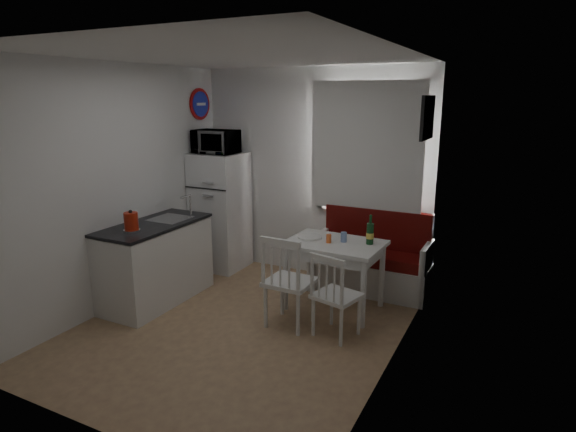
{
  "coord_description": "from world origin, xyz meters",
  "views": [
    {
      "loc": [
        2.4,
        -3.73,
        2.26
      ],
      "look_at": [
        0.27,
        0.5,
        1.07
      ],
      "focal_mm": 30.0,
      "sensor_mm": 36.0,
      "label": 1
    }
  ],
  "objects_px": {
    "microwave": "(216,142)",
    "chair_right": "(334,288)",
    "kitchen_counter": "(156,262)",
    "kettle": "(131,222)",
    "dining_table": "(335,250)",
    "chair_left": "(285,273)",
    "wine_bottle": "(370,230)",
    "fridge": "(220,211)",
    "bench": "(372,265)"
  },
  "relations": [
    {
      "from": "kitchen_counter",
      "to": "chair_right",
      "type": "bearing_deg",
      "value": 1.03
    },
    {
      "from": "kitchen_counter",
      "to": "microwave",
      "type": "xyz_separation_m",
      "value": [
        0.02,
        1.19,
        1.23
      ]
    },
    {
      "from": "microwave",
      "to": "kettle",
      "type": "distance_m",
      "value": 1.71
    },
    {
      "from": "kettle",
      "to": "wine_bottle",
      "type": "height_order",
      "value": "kettle"
    },
    {
      "from": "kitchen_counter",
      "to": "dining_table",
      "type": "bearing_deg",
      "value": 20.55
    },
    {
      "from": "dining_table",
      "to": "chair_right",
      "type": "height_order",
      "value": "chair_right"
    },
    {
      "from": "dining_table",
      "to": "chair_left",
      "type": "distance_m",
      "value": 0.72
    },
    {
      "from": "dining_table",
      "to": "microwave",
      "type": "distance_m",
      "value": 2.16
    },
    {
      "from": "chair_left",
      "to": "fridge",
      "type": "xyz_separation_m",
      "value": [
        -1.58,
        1.22,
        0.18
      ]
    },
    {
      "from": "bench",
      "to": "fridge",
      "type": "distance_m",
      "value": 2.11
    },
    {
      "from": "kitchen_counter",
      "to": "fridge",
      "type": "height_order",
      "value": "fridge"
    },
    {
      "from": "microwave",
      "to": "wine_bottle",
      "type": "height_order",
      "value": "microwave"
    },
    {
      "from": "chair_left",
      "to": "chair_right",
      "type": "distance_m",
      "value": 0.5
    },
    {
      "from": "fridge",
      "to": "wine_bottle",
      "type": "relative_size",
      "value": 4.91
    },
    {
      "from": "bench",
      "to": "kettle",
      "type": "bearing_deg",
      "value": -139.48
    },
    {
      "from": "chair_left",
      "to": "kettle",
      "type": "height_order",
      "value": "kettle"
    },
    {
      "from": "dining_table",
      "to": "chair_left",
      "type": "relative_size",
      "value": 2.01
    },
    {
      "from": "kitchen_counter",
      "to": "chair_right",
      "type": "relative_size",
      "value": 2.78
    },
    {
      "from": "kettle",
      "to": "chair_right",
      "type": "bearing_deg",
      "value": 11.4
    },
    {
      "from": "microwave",
      "to": "dining_table",
      "type": "bearing_deg",
      "value": -15.23
    },
    {
      "from": "kitchen_counter",
      "to": "fridge",
      "type": "relative_size",
      "value": 0.86
    },
    {
      "from": "bench",
      "to": "dining_table",
      "type": "distance_m",
      "value": 0.78
    },
    {
      "from": "bench",
      "to": "chair_left",
      "type": "bearing_deg",
      "value": -109.55
    },
    {
      "from": "bench",
      "to": "chair_right",
      "type": "height_order",
      "value": "bench"
    },
    {
      "from": "fridge",
      "to": "wine_bottle",
      "type": "xyz_separation_m",
      "value": [
        2.18,
        -0.45,
        0.14
      ]
    },
    {
      "from": "bench",
      "to": "chair_left",
      "type": "relative_size",
      "value": 2.62
    },
    {
      "from": "dining_table",
      "to": "wine_bottle",
      "type": "xyz_separation_m",
      "value": [
        0.35,
        0.1,
        0.24
      ]
    },
    {
      "from": "fridge",
      "to": "wine_bottle",
      "type": "bearing_deg",
      "value": -11.63
    },
    {
      "from": "kettle",
      "to": "wine_bottle",
      "type": "xyz_separation_m",
      "value": [
        2.15,
        1.17,
        -0.11
      ]
    },
    {
      "from": "dining_table",
      "to": "fridge",
      "type": "height_order",
      "value": "fridge"
    },
    {
      "from": "dining_table",
      "to": "fridge",
      "type": "relative_size",
      "value": 0.67
    },
    {
      "from": "fridge",
      "to": "bench",
      "type": "bearing_deg",
      "value": 3.09
    },
    {
      "from": "chair_right",
      "to": "kettle",
      "type": "xyz_separation_m",
      "value": [
        -2.05,
        -0.41,
        0.49
      ]
    },
    {
      "from": "chair_left",
      "to": "wine_bottle",
      "type": "bearing_deg",
      "value": 53.54
    },
    {
      "from": "bench",
      "to": "chair_left",
      "type": "distance_m",
      "value": 1.44
    },
    {
      "from": "kitchen_counter",
      "to": "wine_bottle",
      "type": "height_order",
      "value": "kitchen_counter"
    },
    {
      "from": "microwave",
      "to": "wine_bottle",
      "type": "relative_size",
      "value": 1.72
    },
    {
      "from": "kitchen_counter",
      "to": "kettle",
      "type": "bearing_deg",
      "value": -82.5
    },
    {
      "from": "dining_table",
      "to": "microwave",
      "type": "height_order",
      "value": "microwave"
    },
    {
      "from": "chair_right",
      "to": "chair_left",
      "type": "bearing_deg",
      "value": -164.93
    },
    {
      "from": "kitchen_counter",
      "to": "kettle",
      "type": "distance_m",
      "value": 0.67
    },
    {
      "from": "kettle",
      "to": "fridge",
      "type": "bearing_deg",
      "value": 91.06
    },
    {
      "from": "bench",
      "to": "wine_bottle",
      "type": "xyz_separation_m",
      "value": [
        0.13,
        -0.56,
        0.59
      ]
    },
    {
      "from": "chair_left",
      "to": "wine_bottle",
      "type": "xyz_separation_m",
      "value": [
        0.6,
        0.77,
        0.32
      ]
    },
    {
      "from": "dining_table",
      "to": "wine_bottle",
      "type": "relative_size",
      "value": 3.28
    },
    {
      "from": "microwave",
      "to": "chair_right",
      "type": "bearing_deg",
      "value": -29.02
    },
    {
      "from": "kitchen_counter",
      "to": "bench",
      "type": "relative_size",
      "value": 0.99
    },
    {
      "from": "kettle",
      "to": "chair_left",
      "type": "bearing_deg",
      "value": 14.53
    },
    {
      "from": "microwave",
      "to": "kettle",
      "type": "xyz_separation_m",
      "value": [
        0.03,
        -1.57,
        -0.68
      ]
    },
    {
      "from": "dining_table",
      "to": "microwave",
      "type": "relative_size",
      "value": 1.9
    }
  ]
}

